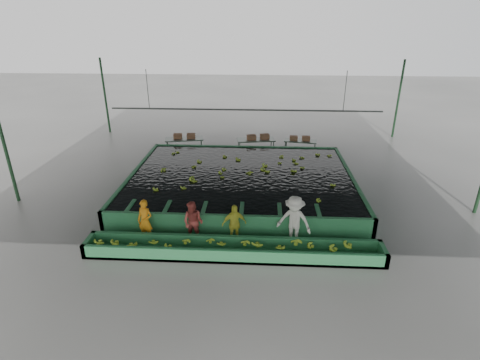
# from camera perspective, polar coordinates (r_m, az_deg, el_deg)

# --- Properties ---
(ground) EXTENTS (80.00, 80.00, 0.00)m
(ground) POSITION_cam_1_polar(r_m,az_deg,el_deg) (15.94, -0.10, -4.02)
(ground) COLOR slate
(ground) RESTS_ON ground
(shed_roof) EXTENTS (20.00, 22.00, 0.04)m
(shed_roof) POSITION_cam_1_polar(r_m,az_deg,el_deg) (14.33, -0.12, 14.01)
(shed_roof) COLOR slate
(shed_roof) RESTS_ON shed_posts
(shed_posts) EXTENTS (20.00, 22.00, 5.00)m
(shed_posts) POSITION_cam_1_polar(r_m,az_deg,el_deg) (14.95, -0.11, 4.52)
(shed_posts) COLOR #1F4326
(shed_posts) RESTS_ON ground
(flotation_tank) EXTENTS (10.00, 8.00, 0.90)m
(flotation_tank) POSITION_cam_1_polar(r_m,az_deg,el_deg) (17.09, 0.19, -0.36)
(flotation_tank) COLOR #276D3D
(flotation_tank) RESTS_ON ground
(tank_water) EXTENTS (9.70, 7.70, 0.00)m
(tank_water) POSITION_cam_1_polar(r_m,az_deg,el_deg) (16.94, 0.19, 0.88)
(tank_water) COLOR black
(tank_water) RESTS_ON flotation_tank
(sorting_trough) EXTENTS (10.00, 1.00, 0.50)m
(sorting_trough) POSITION_cam_1_polar(r_m,az_deg,el_deg) (12.72, -1.06, -10.50)
(sorting_trough) COLOR #276D3D
(sorting_trough) RESTS_ON ground
(cableway_rail) EXTENTS (0.08, 0.08, 14.00)m
(cableway_rail) POSITION_cam_1_polar(r_m,az_deg,el_deg) (19.62, 0.76, 10.64)
(cableway_rail) COLOR #59605B
(cableway_rail) RESTS_ON shed_roof
(rail_hanger_left) EXTENTS (0.04, 0.04, 2.00)m
(rail_hanger_left) POSITION_cam_1_polar(r_m,az_deg,el_deg) (20.26, -13.90, 13.28)
(rail_hanger_left) COLOR #59605B
(rail_hanger_left) RESTS_ON shed_roof
(rail_hanger_right) EXTENTS (0.04, 0.04, 2.00)m
(rail_hanger_right) POSITION_cam_1_polar(r_m,az_deg,el_deg) (19.85, 15.73, 12.89)
(rail_hanger_right) COLOR #59605B
(rail_hanger_right) RESTS_ON shed_roof
(worker_a) EXTENTS (0.66, 0.53, 1.57)m
(worker_a) POSITION_cam_1_polar(r_m,az_deg,el_deg) (13.68, -14.26, -6.03)
(worker_a) COLOR orange
(worker_a) RESTS_ON ground
(worker_b) EXTENTS (0.89, 0.77, 1.55)m
(worker_b) POSITION_cam_1_polar(r_m,az_deg,el_deg) (13.29, -7.14, -6.41)
(worker_b) COLOR #A33E36
(worker_b) RESTS_ON ground
(worker_c) EXTENTS (0.95, 0.62, 1.50)m
(worker_c) POSITION_cam_1_polar(r_m,az_deg,el_deg) (13.13, -0.91, -6.75)
(worker_c) COLOR gold
(worker_c) RESTS_ON ground
(worker_d) EXTENTS (1.37, 1.07, 1.87)m
(worker_d) POSITION_cam_1_polar(r_m,az_deg,el_deg) (13.07, 8.24, -6.23)
(worker_d) COLOR beige
(worker_d) RESTS_ON ground
(packing_table_left) EXTENTS (2.29, 1.28, 0.98)m
(packing_table_left) POSITION_cam_1_polar(r_m,az_deg,el_deg) (22.06, -8.43, 5.08)
(packing_table_left) COLOR #59605B
(packing_table_left) RESTS_ON ground
(packing_table_mid) EXTENTS (2.25, 1.17, 0.98)m
(packing_table_mid) POSITION_cam_1_polar(r_m,az_deg,el_deg) (21.71, 2.42, 5.01)
(packing_table_mid) COLOR #59605B
(packing_table_mid) RESTS_ON ground
(packing_table_right) EXTENTS (1.96, 1.04, 0.85)m
(packing_table_right) POSITION_cam_1_polar(r_m,az_deg,el_deg) (22.17, 9.14, 4.94)
(packing_table_right) COLOR #59605B
(packing_table_right) RESTS_ON ground
(box_stack_left) EXTENTS (1.27, 0.49, 0.27)m
(box_stack_left) POSITION_cam_1_polar(r_m,az_deg,el_deg) (21.94, -8.45, 6.33)
(box_stack_left) COLOR brown
(box_stack_left) RESTS_ON packing_table_left
(box_stack_mid) EXTENTS (1.32, 0.69, 0.27)m
(box_stack_mid) POSITION_cam_1_polar(r_m,az_deg,el_deg) (21.56, 2.77, 6.23)
(box_stack_mid) COLOR brown
(box_stack_mid) RESTS_ON packing_table_mid
(box_stack_right) EXTENTS (1.15, 0.33, 0.25)m
(box_stack_right) POSITION_cam_1_polar(r_m,az_deg,el_deg) (22.05, 9.08, 6.00)
(box_stack_right) COLOR brown
(box_stack_right) RESTS_ON packing_table_right
(floating_bananas) EXTENTS (8.41, 5.73, 0.11)m
(floating_bananas) POSITION_cam_1_polar(r_m,az_deg,el_deg) (17.68, 0.33, 1.87)
(floating_bananas) COLOR #8DB426
(floating_bananas) RESTS_ON tank_water
(trough_bananas) EXTENTS (8.86, 0.59, 0.12)m
(trough_bananas) POSITION_cam_1_polar(r_m,az_deg,el_deg) (12.63, -1.07, -9.94)
(trough_bananas) COLOR #8DB426
(trough_bananas) RESTS_ON sorting_trough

